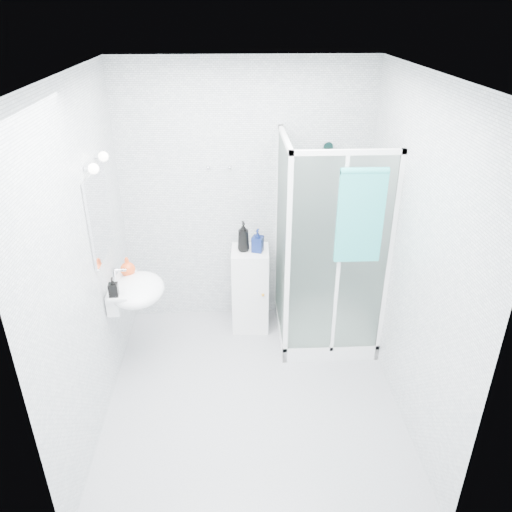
{
  "coord_description": "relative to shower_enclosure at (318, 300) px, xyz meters",
  "views": [
    {
      "loc": [
        -0.13,
        -3.26,
        3.0
      ],
      "look_at": [
        0.05,
        0.35,
        1.15
      ],
      "focal_mm": 35.0,
      "sensor_mm": 36.0,
      "label": 1
    }
  ],
  "objects": [
    {
      "name": "room",
      "position": [
        -0.67,
        -0.77,
        0.85
      ],
      "size": [
        2.4,
        2.6,
        2.6
      ],
      "color": "silver",
      "rests_on": "ground"
    },
    {
      "name": "shower_enclosure",
      "position": [
        0.0,
        0.0,
        0.0
      ],
      "size": [
        0.9,
        0.95,
        2.0
      ],
      "color": "white",
      "rests_on": "ground"
    },
    {
      "name": "wall_basin",
      "position": [
        -1.66,
        -0.32,
        0.35
      ],
      "size": [
        0.46,
        0.56,
        0.35
      ],
      "color": "white",
      "rests_on": "ground"
    },
    {
      "name": "mirror",
      "position": [
        -1.85,
        -0.32,
        1.05
      ],
      "size": [
        0.02,
        0.6,
        0.7
      ],
      "primitive_type": "cube",
      "color": "white",
      "rests_on": "room"
    },
    {
      "name": "vanity_lights",
      "position": [
        -1.8,
        -0.32,
        1.47
      ],
      "size": [
        0.1,
        0.4,
        0.08
      ],
      "color": "silver",
      "rests_on": "room"
    },
    {
      "name": "wall_hooks",
      "position": [
        -0.92,
        0.49,
        1.17
      ],
      "size": [
        0.23,
        0.06,
        0.03
      ],
      "color": "silver",
      "rests_on": "room"
    },
    {
      "name": "storage_cabinet",
      "position": [
        -0.64,
        0.26,
        -0.01
      ],
      "size": [
        0.37,
        0.39,
        0.87
      ],
      "rotation": [
        0.0,
        0.0,
        -0.05
      ],
      "color": "white",
      "rests_on": "ground"
    },
    {
      "name": "hand_towel",
      "position": [
        0.21,
        -0.4,
        1.05
      ],
      "size": [
        0.37,
        0.05,
        0.8
      ],
      "color": "teal",
      "rests_on": "shower_enclosure"
    },
    {
      "name": "shampoo_bottle_a",
      "position": [
        -0.71,
        0.26,
        0.57
      ],
      "size": [
        0.13,
        0.13,
        0.3
      ],
      "primitive_type": "imported",
      "rotation": [
        0.0,
        0.0,
        0.17
      ],
      "color": "black",
      "rests_on": "storage_cabinet"
    },
    {
      "name": "shampoo_bottle_b",
      "position": [
        -0.57,
        0.23,
        0.53
      ],
      "size": [
        0.13,
        0.13,
        0.22
      ],
      "primitive_type": "imported",
      "rotation": [
        0.0,
        0.0,
        -0.32
      ],
      "color": "#0D1D53",
      "rests_on": "storage_cabinet"
    },
    {
      "name": "soap_dispenser_orange",
      "position": [
        -1.72,
        -0.17,
        0.5
      ],
      "size": [
        0.16,
        0.16,
        0.17
      ],
      "primitive_type": "imported",
      "rotation": [
        0.0,
        0.0,
        0.28
      ],
      "color": "#ED4F1B",
      "rests_on": "wall_basin"
    },
    {
      "name": "soap_dispenser_black",
      "position": [
        -1.78,
        -0.51,
        0.5
      ],
      "size": [
        0.08,
        0.08,
        0.16
      ],
      "primitive_type": "imported",
      "rotation": [
        0.0,
        0.0,
        0.09
      ],
      "color": "black",
      "rests_on": "wall_basin"
    }
  ]
}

